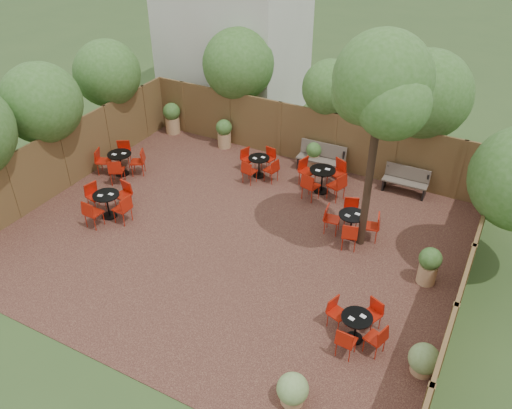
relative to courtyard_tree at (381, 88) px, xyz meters
The scene contains 13 objects.
ground 5.67m from the courtyard_tree, 155.19° to the right, with size 80.00×80.00×0.00m, color #354F23.
courtyard_paving 5.67m from the courtyard_tree, 155.19° to the right, with size 12.00×10.00×0.02m, color #341715.
fence_back 5.88m from the courtyard_tree, 132.09° to the left, with size 12.00×0.08×2.00m, color brown.
fence_left 9.92m from the courtyard_tree, behind, with size 0.08×10.00×2.00m, color brown.
fence_right 4.69m from the courtyard_tree, 27.63° to the right, with size 0.08×10.00×2.00m, color brown.
neighbour_building 10.09m from the courtyard_tree, 139.66° to the left, with size 5.00×4.00×8.00m, color beige.
overhang_foliage 5.28m from the courtyard_tree, 168.02° to the left, with size 15.90×11.05×2.76m.
courtyard_tree is the anchor object (origin of this frame).
park_bench_left 5.61m from the courtyard_tree, 127.86° to the left, with size 1.59×0.55×0.97m.
park_bench_right 5.10m from the courtyard_tree, 83.29° to the left, with size 1.39×0.46×0.85m.
bistro_tables 5.43m from the courtyard_tree, behind, with size 10.70×6.85×0.91m.
planters 6.42m from the courtyard_tree, 153.23° to the left, with size 11.08×4.57×1.18m.
low_shrubs 6.59m from the courtyard_tree, 72.66° to the right, with size 2.68×3.21×0.70m.
Camera 1 is at (6.05, -9.94, 8.91)m, focal length 36.99 mm.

